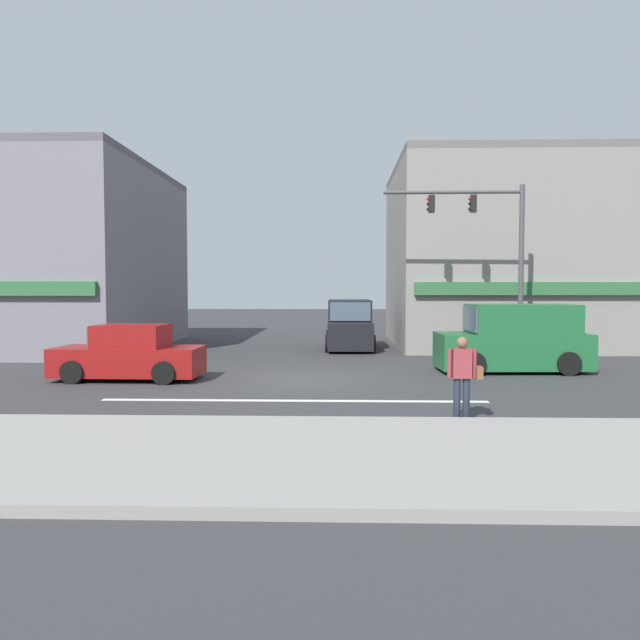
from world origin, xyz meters
TOP-DOWN VIEW (x-y plane):
  - ground_plane at (0.00, 0.00)m, footprint 120.00×120.00m
  - lane_marking_stripe at (0.00, -3.50)m, footprint 9.00×0.24m
  - sidewalk_curb at (0.00, -8.50)m, footprint 40.00×5.00m
  - building_left_block at (-12.84, 9.43)m, footprint 11.57×11.94m
  - building_right_corner at (10.02, 11.49)m, footprint 12.78×10.50m
  - utility_pole_near_left at (-8.27, 4.81)m, footprint 1.40×0.22m
  - traffic_light_mast at (6.42, 4.15)m, footprint 4.89×0.25m
  - van_crossing_rightbound at (1.50, 9.01)m, footprint 2.07×4.61m
  - sedan_waiting_far at (-4.93, -0.33)m, footprint 4.14×1.96m
  - van_crossing_leftbound at (6.55, 1.75)m, footprint 4.68×2.19m
  - pedestrian_foreground_with_bag at (3.48, -5.66)m, footprint 0.67×0.30m

SIDE VIEW (x-z plane):
  - ground_plane at x=0.00m, z-range 0.00..0.00m
  - lane_marking_stripe at x=0.00m, z-range 0.00..0.01m
  - sidewalk_curb at x=0.00m, z-range 0.00..0.16m
  - sedan_waiting_far at x=-4.93m, z-range -0.08..1.50m
  - pedestrian_foreground_with_bag at x=3.48m, z-range 0.12..1.79m
  - van_crossing_rightbound at x=1.50m, z-range -0.05..2.06m
  - van_crossing_leftbound at x=6.55m, z-range -0.05..2.06m
  - utility_pole_near_left at x=-8.27m, z-range 0.15..7.20m
  - building_left_block at x=-12.84m, z-range 0.00..7.97m
  - building_right_corner at x=10.02m, z-range 0.00..8.25m
  - traffic_light_mast at x=6.42m, z-range 1.08..7.28m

